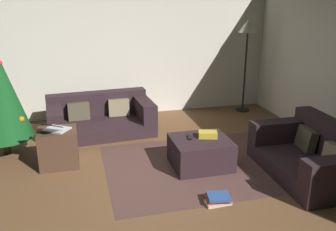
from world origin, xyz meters
The scene contains 12 objects.
ground_plane centered at (0.00, 0.00, 0.00)m, with size 6.40×6.40×0.00m, color brown.
rear_partition centered at (0.00, 3.14, 1.30)m, with size 6.40×0.12×2.60m, color silver.
couch_left centered at (-0.35, 2.24, 0.25)m, with size 1.79×1.10×0.64m.
couch_right centered at (2.25, -0.06, 0.27)m, with size 1.01×1.56×0.69m.
ottoman centered at (0.89, 0.55, 0.20)m, with size 0.78×0.70×0.40m, color #2D1E23.
gift_box centered at (1.00, 0.59, 0.44)m, with size 0.25×0.16×0.08m, color gold.
tv_remote centered at (0.75, 0.63, 0.41)m, with size 0.05×0.16×0.02m, color black.
side_table centered at (-1.01, 1.06, 0.26)m, with size 0.52×0.44×0.52m, color #4C3323.
laptop centered at (-1.04, 1.00, 0.58)m, with size 0.49×0.52×0.19m.
book_stack centered at (0.76, -0.42, 0.06)m, with size 0.30×0.26×0.11m.
corner_lamp centered at (2.57, 2.72, 1.55)m, with size 0.36×0.36×1.81m.
area_rug centered at (0.89, 0.55, 0.00)m, with size 2.60×2.00×0.01m, color brown.
Camera 1 is at (-0.70, -3.77, 2.28)m, focal length 38.77 mm.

